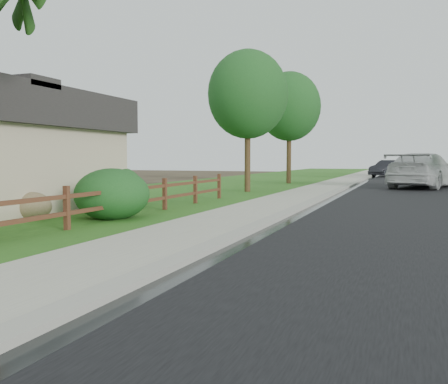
% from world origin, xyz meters
% --- Properties ---
extents(ground, '(120.00, 120.00, 0.00)m').
position_xyz_m(ground, '(0.00, 0.00, 0.00)').
color(ground, '#35291D').
extents(road, '(8.00, 90.00, 0.02)m').
position_xyz_m(road, '(4.60, 35.00, 0.01)').
color(road, black).
rests_on(road, ground).
extents(curb, '(0.40, 90.00, 0.12)m').
position_xyz_m(curb, '(0.40, 35.00, 0.06)').
color(curb, '#9C998E').
rests_on(curb, ground).
extents(wet_gutter, '(0.50, 90.00, 0.00)m').
position_xyz_m(wet_gutter, '(0.75, 35.00, 0.02)').
color(wet_gutter, black).
rests_on(wet_gutter, road).
extents(sidewalk, '(2.20, 90.00, 0.10)m').
position_xyz_m(sidewalk, '(-0.90, 35.00, 0.05)').
color(sidewalk, '#9C9A88').
rests_on(sidewalk, ground).
extents(grass_strip, '(1.60, 90.00, 0.06)m').
position_xyz_m(grass_strip, '(-2.80, 35.00, 0.03)').
color(grass_strip, '#215117').
rests_on(grass_strip, ground).
extents(lawn_near, '(9.00, 90.00, 0.04)m').
position_xyz_m(lawn_near, '(-8.00, 35.00, 0.02)').
color(lawn_near, '#215117').
rests_on(lawn_near, ground).
extents(ranch_fence, '(0.12, 16.92, 1.10)m').
position_xyz_m(ranch_fence, '(-3.60, 6.40, 0.62)').
color(ranch_fence, '#442116').
rests_on(ranch_fence, ground).
extents(white_suv, '(4.69, 7.56, 2.04)m').
position_xyz_m(white_suv, '(4.68, 26.80, 1.04)').
color(white_suv, silver).
rests_on(white_suv, road).
extents(dark_car_far, '(3.57, 5.12, 1.60)m').
position_xyz_m(dark_car_far, '(2.00, 44.95, 0.82)').
color(dark_car_far, black).
rests_on(dark_car_far, road).
extents(boulder, '(1.26, 0.98, 0.81)m').
position_xyz_m(boulder, '(-6.00, 6.61, 0.40)').
color(boulder, brown).
rests_on(boulder, ground).
extents(shrub_b, '(2.51, 2.51, 1.47)m').
position_xyz_m(shrub_b, '(-3.90, 7.46, 0.74)').
color(shrub_b, '#19461A').
rests_on(shrub_b, ground).
extents(shrub_c, '(2.67, 2.67, 1.46)m').
position_xyz_m(shrub_c, '(-6.50, 11.41, 0.73)').
color(shrub_c, '#19461A').
rests_on(shrub_c, ground).
extents(shrub_d, '(1.93, 1.93, 1.30)m').
position_xyz_m(shrub_d, '(-5.71, 9.53, 0.65)').
color(shrub_d, '#19461A').
rests_on(shrub_d, ground).
extents(tree_near_left, '(4.11, 4.11, 7.29)m').
position_xyz_m(tree_near_left, '(-3.90, 19.46, 5.01)').
color(tree_near_left, '#321D14').
rests_on(tree_near_left, ground).
extents(tree_mid_left, '(4.31, 4.31, 7.70)m').
position_xyz_m(tree_mid_left, '(-3.90, 28.46, 5.32)').
color(tree_mid_left, '#321D14').
rests_on(tree_mid_left, ground).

